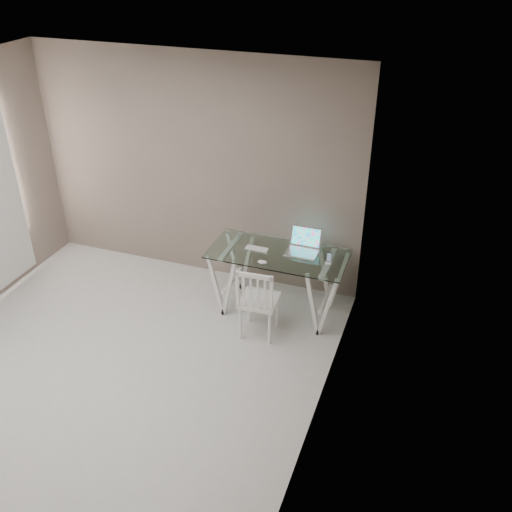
{
  "coord_description": "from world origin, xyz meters",
  "views": [
    {
      "loc": [
        2.75,
        -3.38,
        3.84
      ],
      "look_at": [
        1.05,
        1.41,
        0.85
      ],
      "focal_mm": 40.0,
      "sensor_mm": 36.0,
      "label": 1
    }
  ],
  "objects": [
    {
      "name": "laptop",
      "position": [
        1.44,
        1.86,
        0.8
      ],
      "size": [
        0.34,
        0.32,
        0.23
      ],
      "color": "silver",
      "rests_on": "desk"
    },
    {
      "name": "room",
      "position": [
        -0.06,
        0.02,
        1.72
      ],
      "size": [
        4.5,
        4.52,
        2.71
      ],
      "color": "beige",
      "rests_on": "ground"
    },
    {
      "name": "mouse",
      "position": [
        1.11,
        1.45,
        0.76
      ],
      "size": [
        0.11,
        0.06,
        0.03
      ],
      "primitive_type": "ellipsoid",
      "color": "silver",
      "rests_on": "desk"
    },
    {
      "name": "phone_dock",
      "position": [
        1.76,
        1.7,
        0.78
      ],
      "size": [
        0.07,
        0.07,
        0.12
      ],
      "color": "white",
      "rests_on": "desk"
    },
    {
      "name": "desk",
      "position": [
        1.2,
        1.71,
        0.38
      ],
      "size": [
        1.5,
        0.7,
        0.75
      ],
      "color": "silver",
      "rests_on": "ground"
    },
    {
      "name": "chair",
      "position": [
        1.15,
        1.18,
        0.47
      ],
      "size": [
        0.41,
        0.41,
        0.86
      ],
      "rotation": [
        0.0,
        0.0,
        0.06
      ],
      "color": "white",
      "rests_on": "ground"
    },
    {
      "name": "keyboard",
      "position": [
        0.95,
        1.72,
        0.75
      ],
      "size": [
        0.26,
        0.11,
        0.01
      ],
      "primitive_type": "cube",
      "color": "silver",
      "rests_on": "desk"
    }
  ]
}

